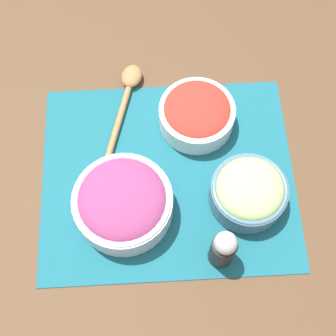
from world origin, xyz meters
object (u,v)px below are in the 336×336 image
Objects in this scene: wooden_spoon at (126,94)px; pepper_shaker at (223,249)px; cucumber_bowl at (249,191)px; tomato_bowl at (197,113)px; onion_bowl at (123,202)px.

pepper_shaker reaches higher than wooden_spoon.
wooden_spoon is (0.21, -0.22, -0.03)m from cucumber_bowl.
onion_bowl is at bearing 50.65° from tomato_bowl.
tomato_bowl is 1.06× the size of cucumber_bowl.
cucumber_bowl is at bearing 115.56° from tomato_bowl.
onion_bowl is (0.14, 0.17, 0.01)m from tomato_bowl.
pepper_shaker is at bearing 150.30° from onion_bowl.
pepper_shaker is (-0.16, 0.09, 0.01)m from onion_bowl.
onion_bowl is 0.73× the size of wooden_spoon.
wooden_spoon is (-0.01, -0.23, -0.03)m from onion_bowl.
onion_bowl is 0.21m from cucumber_bowl.
onion_bowl reaches higher than wooden_spoon.
pepper_shaker is (0.06, 0.10, 0.02)m from cucumber_bowl.
cucumber_bowl is at bearing 132.80° from wooden_spoon.
tomato_bowl is 1.34× the size of pepper_shaker.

